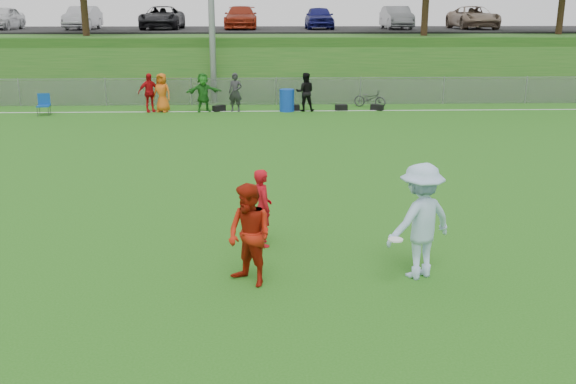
{
  "coord_description": "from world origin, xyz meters",
  "views": [
    {
      "loc": [
        -0.59,
        -10.45,
        4.46
      ],
      "look_at": [
        -0.18,
        0.5,
        1.29
      ],
      "focal_mm": 40.0,
      "sensor_mm": 36.0,
      "label": 1
    }
  ],
  "objects_px": {
    "player_blue": "(420,221)",
    "bicycle": "(370,99)",
    "player_red_left": "(263,208)",
    "recycling_bin": "(287,100)",
    "player_red_center": "(250,235)",
    "frisbee": "(396,240)"
  },
  "relations": [
    {
      "from": "player_red_center",
      "to": "bicycle",
      "type": "bearing_deg",
      "value": 119.15
    },
    {
      "from": "bicycle",
      "to": "recycling_bin",
      "type": "bearing_deg",
      "value": 133.78
    },
    {
      "from": "player_red_center",
      "to": "player_blue",
      "type": "distance_m",
      "value": 2.88
    },
    {
      "from": "player_red_center",
      "to": "bicycle",
      "type": "height_order",
      "value": "player_red_center"
    },
    {
      "from": "player_red_center",
      "to": "frisbee",
      "type": "relative_size",
      "value": 6.96
    },
    {
      "from": "recycling_bin",
      "to": "bicycle",
      "type": "bearing_deg",
      "value": 14.86
    },
    {
      "from": "recycling_bin",
      "to": "bicycle",
      "type": "distance_m",
      "value": 4.01
    },
    {
      "from": "player_red_center",
      "to": "player_blue",
      "type": "bearing_deg",
      "value": 48.26
    },
    {
      "from": "recycling_bin",
      "to": "player_red_center",
      "type": "bearing_deg",
      "value": -93.95
    },
    {
      "from": "player_blue",
      "to": "frisbee",
      "type": "relative_size",
      "value": 8.07
    },
    {
      "from": "player_red_left",
      "to": "player_blue",
      "type": "distance_m",
      "value": 3.12
    },
    {
      "from": "player_blue",
      "to": "bicycle",
      "type": "distance_m",
      "value": 19.46
    },
    {
      "from": "frisbee",
      "to": "bicycle",
      "type": "height_order",
      "value": "frisbee"
    },
    {
      "from": "player_red_center",
      "to": "frisbee",
      "type": "xyz_separation_m",
      "value": [
        2.37,
        -0.23,
        -0.03
      ]
    },
    {
      "from": "player_red_center",
      "to": "bicycle",
      "type": "distance_m",
      "value": 20.21
    },
    {
      "from": "player_red_left",
      "to": "player_red_center",
      "type": "relative_size",
      "value": 0.88
    },
    {
      "from": "frisbee",
      "to": "recycling_bin",
      "type": "distance_m",
      "value": 18.76
    },
    {
      "from": "bicycle",
      "to": "player_red_left",
      "type": "bearing_deg",
      "value": -166.68
    },
    {
      "from": "player_red_left",
      "to": "bicycle",
      "type": "height_order",
      "value": "player_red_left"
    },
    {
      "from": "frisbee",
      "to": "recycling_bin",
      "type": "relative_size",
      "value": 0.25
    },
    {
      "from": "recycling_bin",
      "to": "frisbee",
      "type": "bearing_deg",
      "value": -86.66
    },
    {
      "from": "player_red_left",
      "to": "frisbee",
      "type": "xyz_separation_m",
      "value": [
        2.16,
        -2.05,
        0.08
      ]
    }
  ]
}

